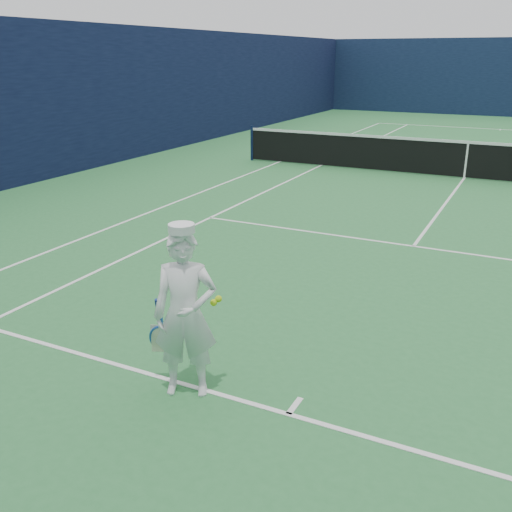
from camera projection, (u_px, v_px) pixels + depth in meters
The scene contains 5 objects.
ground at pixel (464, 179), 15.31m from camera, with size 80.00×80.00×0.00m, color #2C743A.
court_markings at pixel (464, 179), 15.31m from camera, with size 11.03×23.83×0.01m.
windscreen_fence at pixel (473, 102), 14.65m from camera, with size 20.12×36.12×4.00m.
tennis_net at pixel (466, 158), 15.13m from camera, with size 12.88×0.09×1.07m.
tennis_player at pixel (185, 314), 5.39m from camera, with size 0.85×0.62×1.73m.
Camera 1 is at (1.73, -16.04, 3.16)m, focal length 40.00 mm.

